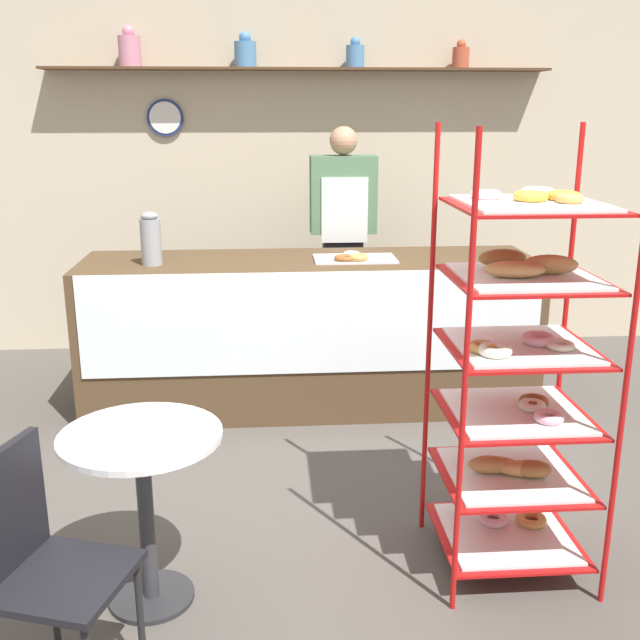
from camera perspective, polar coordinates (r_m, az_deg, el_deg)
The scene contains 9 objects.
ground_plane at distance 3.72m, azimuth 0.55°, elevation -14.17°, with size 14.00×14.00×0.00m, color #4C4742.
back_wall at distance 5.90m, azimuth -1.64°, elevation 11.06°, with size 10.00×0.30×2.70m.
display_counter at distance 4.77m, azimuth -0.78°, elevation -0.96°, with size 2.82×0.76×0.96m.
pastry_rack at distance 3.08m, azimuth 14.87°, elevation -3.93°, with size 0.61×0.61×1.81m.
person_worker at distance 5.32m, azimuth 1.74°, elevation 5.99°, with size 0.45×0.23×1.74m.
cafe_table at distance 2.94m, azimuth -13.30°, elevation -11.63°, with size 0.60×0.60×0.71m.
cafe_chair at distance 2.57m, azimuth -20.77°, elevation -16.33°, with size 0.48×0.48×0.88m.
coffee_carafe at distance 4.57m, azimuth -12.77°, elevation 6.03°, with size 0.12×0.12×0.32m.
donut_tray_counter at distance 4.62m, azimuth 2.58°, elevation 4.76°, with size 0.50×0.30×0.05m.
Camera 1 is at (-0.27, -3.21, 1.87)m, focal length 42.00 mm.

